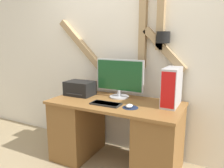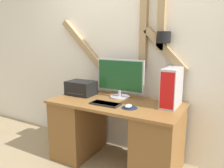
# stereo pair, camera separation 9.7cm
# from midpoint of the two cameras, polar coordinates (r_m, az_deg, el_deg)

# --- Properties ---
(wall_back) EXTENTS (6.40, 0.20, 2.70)m
(wall_back) POSITION_cam_midpoint_polar(r_m,az_deg,el_deg) (2.77, 3.77, 9.34)
(wall_back) COLOR silver
(wall_back) RESTS_ON ground_plane
(desk) EXTENTS (1.50, 0.73, 0.77)m
(desk) POSITION_cam_midpoint_polar(r_m,az_deg,el_deg) (2.62, -0.27, -12.43)
(desk) COLOR brown
(desk) RESTS_ON ground_plane
(monitor) EXTENTS (0.61, 0.24, 0.47)m
(monitor) POSITION_cam_midpoint_polar(r_m,az_deg,el_deg) (2.63, 0.90, 1.69)
(monitor) COLOR #B7B7BC
(monitor) RESTS_ON desk
(keyboard) EXTENTS (0.33, 0.15, 0.02)m
(keyboard) POSITION_cam_midpoint_polar(r_m,az_deg,el_deg) (2.39, -2.78, -5.17)
(keyboard) COLOR black
(keyboard) RESTS_ON desk
(mousepad) EXTENTS (0.17, 0.17, 0.00)m
(mousepad) POSITION_cam_midpoint_polar(r_m,az_deg,el_deg) (2.28, 3.60, -6.18)
(mousepad) COLOR #19233D
(mousepad) RESTS_ON desk
(mouse) EXTENTS (0.07, 0.10, 0.04)m
(mouse) POSITION_cam_midpoint_polar(r_m,az_deg,el_deg) (2.27, 3.31, -5.72)
(mouse) COLOR silver
(mouse) RESTS_ON mousepad
(computer_tower) EXTENTS (0.15, 0.37, 0.41)m
(computer_tower) POSITION_cam_midpoint_polar(r_m,az_deg,el_deg) (2.38, 14.20, -0.75)
(computer_tower) COLOR #B2B2B7
(computer_tower) RESTS_ON desk
(printer) EXTENTS (0.35, 0.26, 0.18)m
(printer) POSITION_cam_midpoint_polar(r_m,az_deg,el_deg) (2.81, -9.38, -1.12)
(printer) COLOR black
(printer) RESTS_ON desk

